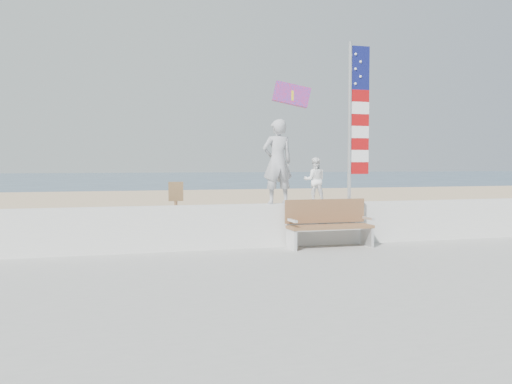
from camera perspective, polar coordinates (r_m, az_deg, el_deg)
ground at (r=9.54m, az=1.81°, el=-8.69°), size 220.00×220.00×0.00m
sand at (r=18.22m, az=-6.79°, el=-2.98°), size 90.00×40.00×0.08m
boardwalk at (r=5.94m, az=13.96°, el=-14.76°), size 50.00×12.40×0.10m
seawall at (r=11.34m, az=-1.25°, el=-3.60°), size 30.00×0.35×0.90m
adult at (r=11.47m, az=2.28°, el=3.20°), size 0.67×0.45×1.79m
child at (r=11.77m, az=6.21°, el=1.23°), size 0.56×0.49×0.99m
bench at (r=11.46m, az=7.63°, el=-3.26°), size 1.80×0.57×1.00m
flag at (r=12.19m, az=10.39°, el=7.94°), size 0.50×0.08×3.50m
parafoil_kite at (r=16.07m, az=3.84°, el=10.17°), size 1.16×0.50×0.77m
sign at (r=11.91m, az=-8.43°, el=-1.80°), size 0.32×0.07×1.46m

